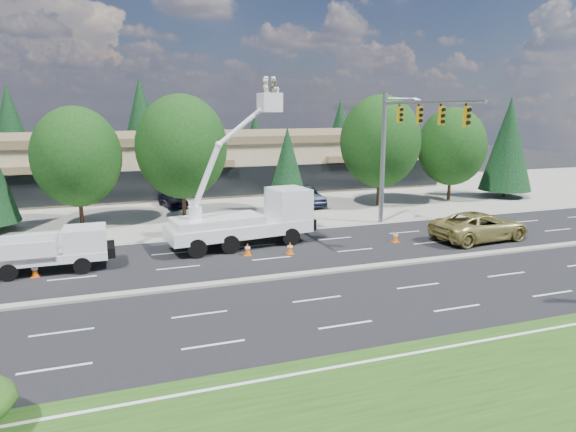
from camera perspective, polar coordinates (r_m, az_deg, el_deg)
name	(u,v)px	position (r m, az deg, el deg)	size (l,w,h in m)	color
ground	(292,276)	(24.94, 0.42, -6.73)	(140.00, 140.00, 0.00)	black
concrete_apron	(212,204)	(43.72, -8.44, 1.28)	(140.00, 22.00, 0.01)	gray
road_median	(292,275)	(24.92, 0.42, -6.60)	(120.00, 0.55, 0.12)	gray
strip_mall	(192,160)	(53.07, -10.60, 6.15)	(50.40, 15.40, 5.50)	tan
tree_front_c	(77,157)	(37.44, -22.44, 6.11)	(5.87, 5.87, 8.14)	#332114
tree_front_d	(182,147)	(37.67, -11.74, 7.54)	(6.48, 6.48, 8.99)	#332114
tree_front_e	(287,167)	(39.69, -0.07, 5.49)	(3.34, 3.34, 6.58)	#332114
tree_front_f	(380,141)	(42.82, 10.20, 8.16)	(6.53, 6.53, 9.07)	#332114
tree_front_g	(452,147)	(46.69, 17.75, 7.36)	(5.81, 5.81, 8.06)	#332114
tree_front_h	(508,144)	(50.50, 23.26, 7.38)	(4.56, 4.56, 8.98)	#332114
tree_back_a	(10,129)	(65.06, -28.46, 8.50)	(5.39, 5.39, 10.63)	#332114
tree_back_b	(142,123)	(64.39, -15.97, 9.88)	(5.86, 5.86, 11.54)	#332114
tree_back_c	(255,139)	(66.82, -3.67, 8.53)	(3.84, 3.84, 7.56)	#332114
tree_back_d	(340,131)	(70.95, 5.82, 9.41)	(4.67, 4.67, 9.21)	#332114
signal_mast	(401,138)	(34.43, 12.42, 8.45)	(2.76, 10.16, 9.00)	gray
utility_pickup	(57,254)	(28.03, -24.26, -3.83)	(5.55, 2.23, 2.12)	white
bucket_truck	(251,211)	(30.15, -4.14, 0.51)	(8.73, 3.67, 9.73)	white
traffic_cone_a	(35,270)	(27.60, -26.32, -5.41)	(0.40, 0.40, 0.70)	#E95707
traffic_cone_b	(248,249)	(28.39, -4.52, -3.72)	(0.40, 0.40, 0.70)	#E95707
traffic_cone_c	(290,248)	(28.60, 0.23, -3.57)	(0.40, 0.40, 0.70)	#E95707
traffic_cone_d	(395,237)	(31.73, 11.86, -2.26)	(0.40, 0.40, 0.70)	#E95707
minivan	(480,226)	(33.60, 20.55, -1.06)	(2.89, 6.26, 1.74)	tan
parked_car_west	(173,199)	(43.06, -12.69, 1.90)	(1.65, 4.10, 1.40)	black
parked_car_east	(303,196)	(42.56, 1.71, 2.20)	(1.68, 4.81, 1.58)	black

